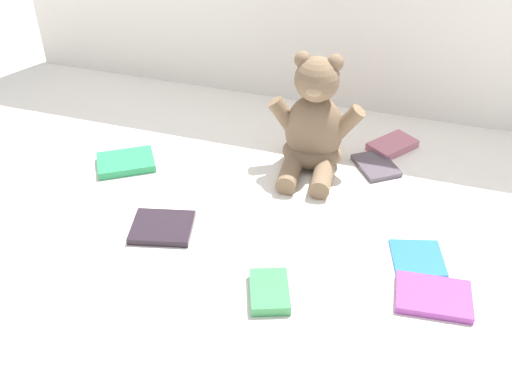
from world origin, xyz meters
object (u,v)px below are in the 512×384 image
(book_case_0, at_px, (434,297))
(book_case_1, at_px, (269,291))
(book_case_6, at_px, (126,162))
(book_case_2, at_px, (418,257))
(book_case_4, at_px, (376,166))
(teddy_bear, at_px, (314,127))
(book_case_3, at_px, (392,145))
(book_case_5, at_px, (162,227))

(book_case_0, relative_size, book_case_1, 1.31)
(book_case_1, bearing_deg, book_case_6, 126.02)
(book_case_2, bearing_deg, book_case_4, 7.70)
(teddy_bear, height_order, book_case_3, teddy_bear)
(book_case_0, xyz_separation_m, book_case_1, (-0.27, -0.08, 0.00))
(teddy_bear, distance_m, book_case_0, 0.46)
(book_case_0, height_order, book_case_6, book_case_6)
(book_case_4, distance_m, book_case_6, 0.56)
(book_case_1, xyz_separation_m, book_case_6, (-0.42, 0.28, -0.00))
(book_case_3, bearing_deg, book_case_5, -95.47)
(book_case_1, xyz_separation_m, book_case_2, (0.23, 0.17, -0.01))
(book_case_0, relative_size, book_case_2, 1.31)
(book_case_4, bearing_deg, book_case_6, -18.54)
(book_case_1, distance_m, book_case_6, 0.51)
(book_case_1, distance_m, book_case_5, 0.27)
(book_case_4, bearing_deg, book_case_5, 7.93)
(book_case_1, bearing_deg, teddy_bear, 73.35)
(book_case_3, bearing_deg, book_case_6, -119.36)
(book_case_1, bearing_deg, book_case_3, 55.15)
(book_case_0, bearing_deg, book_case_3, 9.89)
(teddy_bear, bearing_deg, book_case_1, -90.89)
(book_case_4, relative_size, book_case_5, 0.88)
(book_case_1, height_order, book_case_6, book_case_1)
(book_case_0, height_order, book_case_3, book_case_3)
(teddy_bear, height_order, book_case_6, teddy_bear)
(book_case_0, xyz_separation_m, book_case_6, (-0.69, 0.21, 0.00))
(book_case_2, relative_size, book_case_6, 0.76)
(book_case_2, bearing_deg, book_case_5, 82.65)
(book_case_1, xyz_separation_m, book_case_5, (-0.25, 0.10, -0.00))
(book_case_3, distance_m, book_case_4, 0.09)
(book_case_2, xyz_separation_m, book_case_6, (-0.65, 0.11, 0.00))
(teddy_bear, relative_size, book_case_1, 2.73)
(book_case_0, height_order, book_case_4, book_case_0)
(teddy_bear, bearing_deg, book_case_0, -53.53)
(teddy_bear, bearing_deg, book_case_4, 7.57)
(teddy_bear, relative_size, book_case_3, 2.38)
(book_case_4, xyz_separation_m, book_case_5, (-0.36, -0.34, 0.00))
(book_case_0, distance_m, book_case_4, 0.40)
(teddy_bear, relative_size, book_case_4, 2.52)
(teddy_bear, distance_m, book_case_4, 0.17)
(book_case_4, height_order, book_case_5, book_case_5)
(book_case_5, bearing_deg, book_case_3, 124.47)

